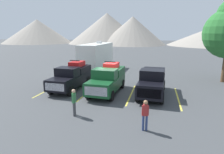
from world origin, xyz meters
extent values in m
plane|color=#3F4244|center=(0.00, 0.00, 0.00)|extent=(240.00, 240.00, 0.00)
cube|color=black|center=(-3.78, -0.27, 0.87)|extent=(2.25, 5.43, 0.88)
cube|color=black|center=(-3.87, -2.19, 1.35)|extent=(1.99, 1.58, 0.08)
cube|color=black|center=(-3.80, -0.75, 1.72)|extent=(1.94, 1.47, 0.81)
cube|color=slate|center=(-3.83, -1.30, 1.76)|extent=(1.77, 0.31, 0.60)
cube|color=black|center=(-3.71, 1.17, 1.62)|extent=(2.07, 2.54, 0.61)
cube|color=silver|center=(-3.90, -2.90, 0.92)|extent=(1.70, 0.14, 0.62)
cylinder|color=black|center=(-2.94, -2.12, 0.43)|extent=(0.32, 0.87, 0.86)
cylinder|color=black|center=(-4.78, -2.04, 0.43)|extent=(0.32, 0.87, 0.86)
cylinder|color=black|center=(-2.78, 1.50, 0.43)|extent=(0.32, 0.87, 0.86)
cylinder|color=black|center=(-4.61, 1.59, 0.43)|extent=(0.32, 0.87, 0.86)
cube|color=red|center=(-3.71, 1.17, 2.15)|extent=(1.17, 1.62, 0.45)
cylinder|color=black|center=(-3.29, 0.61, 2.15)|extent=(0.20, 0.45, 0.44)
cylinder|color=black|center=(-4.19, 0.65, 2.15)|extent=(0.20, 0.45, 0.44)
cylinder|color=black|center=(-3.24, 1.69, 2.15)|extent=(0.20, 0.45, 0.44)
cylinder|color=black|center=(-4.14, 1.73, 2.15)|extent=(0.20, 0.45, 0.44)
cube|color=black|center=(-3.73, 0.73, 2.53)|extent=(1.00, 0.13, 0.08)
cube|color=#144723|center=(-0.22, -0.65, 0.89)|extent=(2.31, 5.47, 0.95)
cube|color=#144723|center=(-0.31, -2.59, 1.41)|extent=(2.05, 1.60, 0.08)
cube|color=#144723|center=(-0.24, -1.14, 1.78)|extent=(2.01, 1.49, 0.83)
cube|color=slate|center=(-0.27, -1.70, 1.82)|extent=(1.83, 0.32, 0.62)
cube|color=#144723|center=(-0.15, 0.80, 1.67)|extent=(2.14, 2.57, 0.62)
cube|color=silver|center=(-0.34, -3.31, 0.94)|extent=(1.76, 0.14, 0.66)
cylinder|color=black|center=(0.64, -2.52, 0.42)|extent=(0.32, 0.84, 0.83)
cylinder|color=black|center=(-1.26, -2.44, 0.42)|extent=(0.32, 0.84, 0.83)
cylinder|color=black|center=(0.81, 1.13, 0.42)|extent=(0.32, 0.84, 0.83)
cylinder|color=black|center=(-1.09, 1.22, 0.42)|extent=(0.32, 0.84, 0.83)
cube|color=red|center=(-0.15, 0.80, 2.21)|extent=(1.21, 1.63, 0.45)
cylinder|color=black|center=(0.29, 0.23, 2.20)|extent=(0.20, 0.45, 0.44)
cylinder|color=black|center=(-0.64, 0.28, 2.20)|extent=(0.20, 0.45, 0.44)
cylinder|color=black|center=(0.34, 1.32, 2.20)|extent=(0.20, 0.45, 0.44)
cylinder|color=black|center=(-0.59, 1.36, 2.20)|extent=(0.20, 0.45, 0.44)
cube|color=black|center=(-0.17, 0.35, 2.58)|extent=(1.04, 0.13, 0.08)
cube|color=black|center=(3.59, -0.35, 0.93)|extent=(2.21, 5.58, 0.98)
cube|color=black|center=(3.50, -2.32, 1.46)|extent=(1.95, 1.62, 0.08)
cube|color=black|center=(3.56, -0.84, 1.84)|extent=(1.90, 1.51, 0.84)
cube|color=slate|center=(3.54, -1.41, 1.88)|extent=(1.73, 0.31, 0.62)
cube|color=black|center=(3.66, 1.13, 1.68)|extent=(2.03, 2.61, 0.52)
cube|color=silver|center=(3.46, -3.06, 0.98)|extent=(1.66, 0.14, 0.68)
cylinder|color=black|center=(4.40, -2.25, 0.44)|extent=(0.32, 0.89, 0.88)
cylinder|color=black|center=(2.60, -2.17, 0.44)|extent=(0.32, 0.89, 0.88)
cylinder|color=black|center=(4.57, 1.48, 0.44)|extent=(0.32, 0.89, 0.88)
cylinder|color=black|center=(2.77, 1.56, 0.44)|extent=(0.32, 0.89, 0.88)
cube|color=gold|center=(-5.68, -0.61, 0.00)|extent=(0.12, 5.50, 0.01)
cube|color=gold|center=(-1.89, -0.61, 0.00)|extent=(0.12, 5.50, 0.01)
cube|color=gold|center=(1.89, -0.61, 0.00)|extent=(0.12, 5.50, 0.01)
cube|color=gold|center=(5.68, -0.61, 0.00)|extent=(0.12, 5.50, 0.01)
cube|color=silver|center=(-4.18, 8.88, 2.10)|extent=(2.70, 7.93, 3.13)
cube|color=#4C6B99|center=(-5.42, 8.92, 2.25)|extent=(0.25, 7.54, 0.24)
cube|color=silver|center=(-4.14, 10.06, 3.81)|extent=(0.62, 0.72, 0.30)
cube|color=#333333|center=(-4.31, 4.35, 0.32)|extent=(0.16, 1.20, 0.12)
cylinder|color=black|center=(-3.07, 7.91, 0.38)|extent=(0.24, 0.77, 0.76)
cylinder|color=black|center=(-5.34, 7.97, 0.38)|extent=(0.24, 0.77, 0.76)
cylinder|color=black|center=(-3.02, 9.79, 0.38)|extent=(0.24, 0.77, 0.76)
cylinder|color=black|center=(-5.28, 9.86, 0.38)|extent=(0.24, 0.77, 0.76)
cylinder|color=navy|center=(3.35, -6.54, 0.43)|extent=(0.13, 0.13, 0.86)
cylinder|color=navy|center=(3.52, -6.50, 0.43)|extent=(0.13, 0.13, 0.86)
cube|color=maroon|center=(3.43, -6.52, 1.17)|extent=(0.29, 0.24, 0.61)
sphere|color=#9E704C|center=(3.43, -6.52, 1.59)|extent=(0.23, 0.23, 0.23)
cylinder|color=maroon|center=(3.30, -6.55, 1.14)|extent=(0.10, 0.10, 0.55)
cylinder|color=maroon|center=(3.57, -6.49, 1.14)|extent=(0.10, 0.10, 0.55)
cylinder|color=#3F3F42|center=(-1.02, -5.54, 0.44)|extent=(0.13, 0.13, 0.88)
cylinder|color=#3F3F42|center=(-1.00, -5.72, 0.44)|extent=(0.13, 0.13, 0.88)
cube|color=#33723F|center=(-1.01, -5.63, 1.19)|extent=(0.23, 0.28, 0.62)
sphere|color=tan|center=(-1.01, -5.63, 1.61)|extent=(0.24, 0.24, 0.24)
cylinder|color=#33723F|center=(-1.02, -5.49, 1.15)|extent=(0.10, 0.10, 0.56)
cylinder|color=#33723F|center=(-0.99, -5.77, 1.15)|extent=(0.10, 0.10, 0.56)
cone|color=gray|center=(-55.53, 71.72, 5.83)|extent=(34.10, 34.10, 11.66)
cone|color=gray|center=(-20.30, 75.59, 7.13)|extent=(36.94, 36.94, 14.25)
cone|color=gray|center=(-6.98, 68.09, 5.95)|extent=(28.45, 28.45, 11.90)
cone|color=gray|center=(28.14, 71.01, 4.30)|extent=(41.32, 41.32, 8.60)
camera|label=1|loc=(3.89, -16.02, 5.11)|focal=30.66mm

